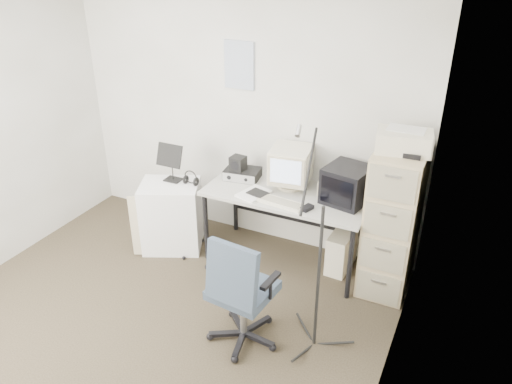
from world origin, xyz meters
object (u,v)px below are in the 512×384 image
at_px(filing_cabinet, 393,222).
at_px(office_chair, 243,288).
at_px(side_cart, 172,216).
at_px(desk, 286,227).

bearing_deg(filing_cabinet, office_chair, -125.83).
bearing_deg(side_cart, desk, -11.37).
bearing_deg(desk, office_chair, -84.30).
xyz_separation_m(filing_cabinet, side_cart, (-2.07, -0.28, -0.31)).
height_order(filing_cabinet, office_chair, filing_cabinet).
height_order(desk, office_chair, office_chair).
distance_m(filing_cabinet, office_chair, 1.44).
distance_m(filing_cabinet, desk, 0.99).
bearing_deg(filing_cabinet, side_cart, -172.21).
relative_size(filing_cabinet, side_cart, 1.88).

